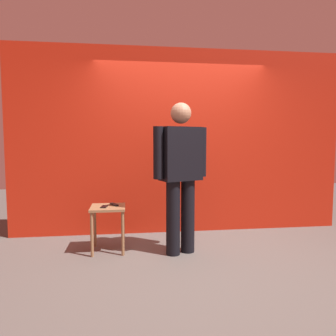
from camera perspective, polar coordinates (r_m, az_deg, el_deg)
name	(u,v)px	position (r m, az deg, el deg)	size (l,w,h in m)	color
ground_plane	(200,263)	(3.70, 5.78, -16.77)	(12.00, 12.00, 0.00)	#59544F
back_wall_red	(181,142)	(4.72, 2.30, 4.80)	(4.96, 0.12, 2.72)	#B5210F
standing_person	(181,170)	(3.77, 2.31, -0.40)	(0.71, 0.40, 1.82)	black
side_table	(108,215)	(4.00, -10.82, -8.41)	(0.42, 0.42, 0.56)	olive
cell_phone	(104,207)	(3.94, -11.49, -6.87)	(0.07, 0.14, 0.01)	black
tv_remote	(114,204)	(4.02, -9.76, -6.53)	(0.04, 0.17, 0.02)	black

